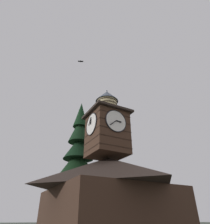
{
  "coord_description": "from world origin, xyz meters",
  "views": [
    {
      "loc": [
        9.0,
        17.04,
        1.94
      ],
      "look_at": [
        -0.22,
        0.0,
        12.51
      ],
      "focal_mm": 31.61,
      "sensor_mm": 36.0,
      "label": 1
    }
  ],
  "objects": [
    {
      "name": "pine_tree_behind",
      "position": [
        -0.12,
        -7.28,
        6.87
      ],
      "size": [
        6.83,
        6.83,
        17.52
      ],
      "color": "#473323",
      "rests_on": "ground_plane"
    },
    {
      "name": "building_main",
      "position": [
        -0.83,
        -0.5,
        3.85
      ],
      "size": [
        10.81,
        11.71,
        7.5
      ],
      "color": "#3B271C",
      "rests_on": "ground_plane"
    },
    {
      "name": "moon",
      "position": [
        -19.43,
        -37.58,
        14.42
      ],
      "size": [
        1.48,
        1.48,
        1.48
      ],
      "color": "silver"
    },
    {
      "name": "flying_bird_high",
      "position": [
        2.8,
        -0.88,
        19.42
      ],
      "size": [
        0.68,
        0.45,
        0.15
      ],
      "color": "black"
    },
    {
      "name": "clock_tower",
      "position": [
        -0.48,
        -0.03,
        10.84
      ],
      "size": [
        4.35,
        4.35,
        8.07
      ],
      "color": "#422B1E",
      "rests_on": "building_main"
    }
  ]
}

